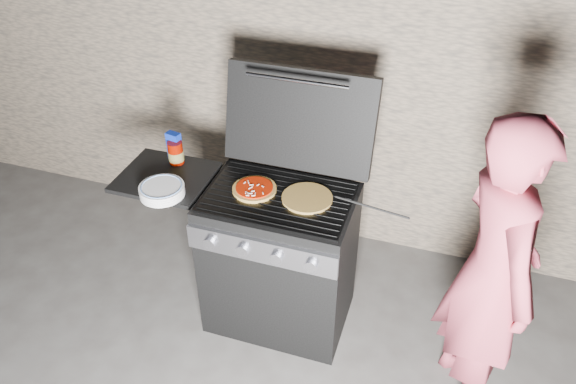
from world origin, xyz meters
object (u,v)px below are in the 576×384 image
(gas_grill, at_px, (239,251))
(person, at_px, (491,275))
(pizza_topped, at_px, (254,188))
(sauce_jar, at_px, (176,152))

(gas_grill, distance_m, person, 1.41)
(gas_grill, relative_size, pizza_topped, 5.68)
(pizza_topped, relative_size, sauce_jar, 1.78)
(pizza_topped, xyz_separation_m, person, (1.24, -0.18, -0.09))
(sauce_jar, bearing_deg, person, -10.08)
(gas_grill, height_order, pizza_topped, pizza_topped)
(person, bearing_deg, pizza_topped, 57.76)
(gas_grill, distance_m, pizza_topped, 0.48)
(gas_grill, xyz_separation_m, person, (1.35, -0.18, 0.38))
(pizza_topped, relative_size, person, 0.14)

